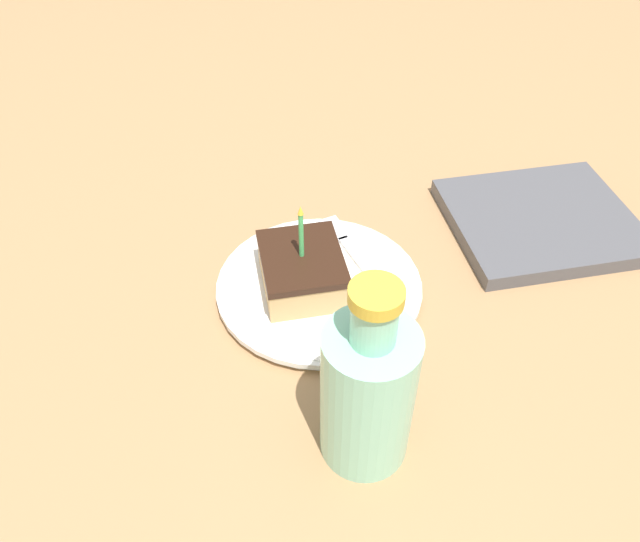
% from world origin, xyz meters
% --- Properties ---
extents(ground_plane, '(2.40, 2.40, 0.04)m').
position_xyz_m(ground_plane, '(0.00, 0.00, -0.02)').
color(ground_plane, '#9E754C').
rests_on(ground_plane, ground).
extents(plate, '(0.24, 0.24, 0.02)m').
position_xyz_m(plate, '(-0.02, -0.00, 0.01)').
color(plate, white).
rests_on(plate, ground_plane).
extents(cake_slice, '(0.09, 0.10, 0.11)m').
position_xyz_m(cake_slice, '(-0.04, 0.00, 0.04)').
color(cake_slice, tan).
rests_on(cake_slice, plate).
extents(fork, '(0.06, 0.18, 0.00)m').
position_xyz_m(fork, '(0.03, 0.03, 0.02)').
color(fork, silver).
rests_on(fork, plate).
extents(bottle, '(0.08, 0.08, 0.20)m').
position_xyz_m(bottle, '(-0.01, -0.20, 0.08)').
color(bottle, '#8CD1B2').
rests_on(bottle, ground_plane).
extents(marble_board, '(0.23, 0.20, 0.02)m').
position_xyz_m(marble_board, '(0.29, 0.06, 0.01)').
color(marble_board, '#4C4C51').
rests_on(marble_board, ground_plane).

